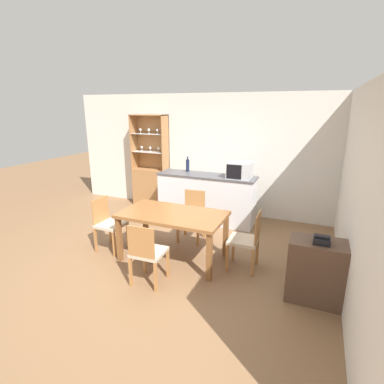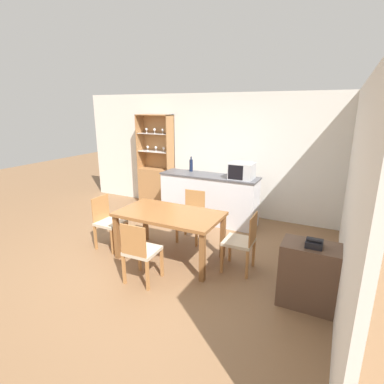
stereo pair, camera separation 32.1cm
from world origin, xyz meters
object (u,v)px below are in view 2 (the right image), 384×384
object	(u,v)px
dining_table	(170,218)
dining_chair_side_right_far	(242,241)
dining_chair_head_far	(192,215)
telephone	(314,243)
side_cabinet	(308,275)
wine_bottle	(191,165)
dining_chair_head_near	(141,251)
microwave	(242,171)
dining_chair_side_left_near	(109,222)
display_cabinet	(157,179)

from	to	relation	value
dining_table	dining_chair_side_right_far	world-z (taller)	dining_chair_side_right_far
dining_chair_head_far	telephone	world-z (taller)	telephone
side_cabinet	wine_bottle	bearing A→B (deg)	140.93
wine_bottle	dining_table	bearing A→B (deg)	-72.93
dining_chair_side_right_far	wine_bottle	size ratio (longest dim) A/B	2.81
dining_chair_head_near	dining_chair_head_far	world-z (taller)	same
microwave	wine_bottle	world-z (taller)	wine_bottle
dining_chair_head_far	side_cabinet	bearing A→B (deg)	149.58
dining_chair_head_near	dining_chair_side_left_near	world-z (taller)	same
dining_chair_head_far	wine_bottle	xyz separation A→B (m)	(-0.56, 1.09, 0.65)
dining_chair_head_far	microwave	size ratio (longest dim) A/B	1.96
dining_table	telephone	xyz separation A→B (m)	(2.05, -0.29, 0.15)
dining_chair_head_far	telephone	bearing A→B (deg)	149.08
dining_chair_head_near	telephone	xyz separation A→B (m)	(2.05, 0.46, 0.36)
dining_chair_head_far	dining_chair_side_left_near	distance (m)	1.40
display_cabinet	side_cabinet	world-z (taller)	display_cabinet
dining_table	side_cabinet	size ratio (longest dim) A/B	2.04
microwave	side_cabinet	distance (m)	2.51
dining_chair_side_right_far	side_cabinet	world-z (taller)	dining_chair_side_right_far
wine_bottle	telephone	bearing A→B (deg)	-39.26
dining_chair_head_near	side_cabinet	bearing A→B (deg)	11.22
display_cabinet	telephone	bearing A→B (deg)	-33.73
microwave	side_cabinet	world-z (taller)	microwave
dining_chair_side_right_far	microwave	size ratio (longest dim) A/B	1.96
dining_chair_side_right_far	telephone	world-z (taller)	telephone
display_cabinet	dining_chair_side_right_far	size ratio (longest dim) A/B	2.44
dining_chair_head_near	dining_chair_side_right_far	bearing A→B (deg)	36.49
display_cabinet	wine_bottle	size ratio (longest dim) A/B	6.84
dining_chair_head_near	dining_chair_head_far	size ratio (longest dim) A/B	1.00
display_cabinet	telephone	world-z (taller)	display_cabinet
display_cabinet	dining_table	distance (m)	2.74
wine_bottle	side_cabinet	world-z (taller)	wine_bottle
dining_chair_side_right_far	dining_chair_side_left_near	size ratio (longest dim) A/B	1.00
dining_chair_head_far	dining_table	bearing A→B (deg)	86.27
dining_chair_side_left_near	wine_bottle	bearing A→B (deg)	166.08
side_cabinet	dining_chair_head_far	bearing A→B (deg)	153.53
dining_table	dining_chair_side_right_far	bearing A→B (deg)	6.86
dining_chair_side_right_far	display_cabinet	bearing A→B (deg)	52.04
dining_chair_head_near	display_cabinet	bearing A→B (deg)	117.11
dining_chair_head_far	dining_chair_side_right_far	bearing A→B (deg)	146.65
dining_chair_head_far	wine_bottle	bearing A→B (deg)	-66.71
dining_chair_side_right_far	dining_chair_head_far	bearing A→B (deg)	59.31
dining_chair_head_far	side_cabinet	size ratio (longest dim) A/B	1.13
display_cabinet	telephone	xyz separation A→B (m)	(3.71, -2.48, 0.20)
side_cabinet	dining_chair_head_near	bearing A→B (deg)	-166.37
dining_chair_head_near	dining_table	bearing A→B (deg)	87.73
dining_chair_side_right_far	dining_chair_side_left_near	distance (m)	2.21
microwave	telephone	bearing A→B (deg)	-53.07
dining_chair_head_near	dining_chair_side_right_far	xyz separation A→B (m)	(1.09, 0.88, 0.00)
side_cabinet	display_cabinet	bearing A→B (deg)	146.46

